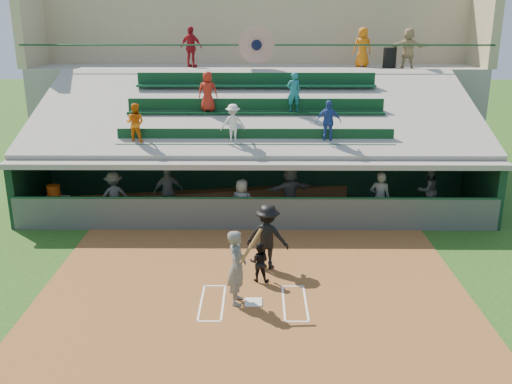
{
  "coord_description": "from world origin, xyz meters",
  "views": [
    {
      "loc": [
        0.15,
        -12.66,
        6.89
      ],
      "look_at": [
        0.04,
        3.5,
        1.8
      ],
      "focal_mm": 40.0,
      "sensor_mm": 36.0,
      "label": 1
    }
  ],
  "objects_px": {
    "white_table": "(56,207)",
    "water_cooler": "(54,192)",
    "catcher": "(259,262)",
    "trash_bin": "(390,58)",
    "batter_at_plate": "(237,267)",
    "home_plate": "(253,302)"
  },
  "relations": [
    {
      "from": "batter_at_plate",
      "to": "white_table",
      "type": "bearing_deg",
      "value": 137.11
    },
    {
      "from": "batter_at_plate",
      "to": "catcher",
      "type": "bearing_deg",
      "value": 65.7
    },
    {
      "from": "batter_at_plate",
      "to": "water_cooler",
      "type": "bearing_deg",
      "value": 137.33
    },
    {
      "from": "home_plate",
      "to": "white_table",
      "type": "relative_size",
      "value": 0.53
    },
    {
      "from": "batter_at_plate",
      "to": "white_table",
      "type": "distance_m",
      "value": 9.0
    },
    {
      "from": "batter_at_plate",
      "to": "home_plate",
      "type": "bearing_deg",
      "value": -3.63
    },
    {
      "from": "white_table",
      "to": "water_cooler",
      "type": "distance_m",
      "value": 0.58
    },
    {
      "from": "catcher",
      "to": "water_cooler",
      "type": "distance_m",
      "value": 8.65
    },
    {
      "from": "home_plate",
      "to": "catcher",
      "type": "height_order",
      "value": "catcher"
    },
    {
      "from": "catcher",
      "to": "white_table",
      "type": "distance_m",
      "value": 8.66
    },
    {
      "from": "water_cooler",
      "to": "white_table",
      "type": "bearing_deg",
      "value": 82.62
    },
    {
      "from": "white_table",
      "to": "trash_bin",
      "type": "distance_m",
      "value": 15.08
    },
    {
      "from": "batter_at_plate",
      "to": "trash_bin",
      "type": "height_order",
      "value": "trash_bin"
    },
    {
      "from": "white_table",
      "to": "trash_bin",
      "type": "relative_size",
      "value": 0.95
    },
    {
      "from": "batter_at_plate",
      "to": "white_table",
      "type": "height_order",
      "value": "batter_at_plate"
    },
    {
      "from": "catcher",
      "to": "batter_at_plate",
      "type": "bearing_deg",
      "value": 73.51
    },
    {
      "from": "batter_at_plate",
      "to": "trash_bin",
      "type": "distance_m",
      "value": 14.67
    },
    {
      "from": "catcher",
      "to": "white_table",
      "type": "relative_size",
      "value": 1.33
    },
    {
      "from": "catcher",
      "to": "trash_bin",
      "type": "bearing_deg",
      "value": -108.33
    },
    {
      "from": "batter_at_plate",
      "to": "white_table",
      "type": "xyz_separation_m",
      "value": [
        -6.58,
        6.12,
        -0.58
      ]
    },
    {
      "from": "white_table",
      "to": "water_cooler",
      "type": "height_order",
      "value": "water_cooler"
    },
    {
      "from": "catcher",
      "to": "white_table",
      "type": "bearing_deg",
      "value": -26.83
    }
  ]
}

